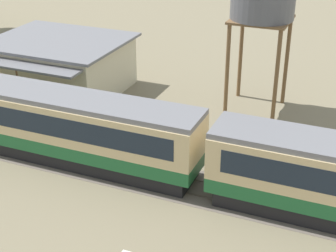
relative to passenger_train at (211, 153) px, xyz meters
The scene contains 3 objects.
passenger_train is the anchor object (origin of this frame).
railway_track 2.33m from the passenger_train, ahead, with size 144.16×3.60×0.04m.
station_building 18.11m from the passenger_train, 149.05° to the left, with size 10.17×9.61×4.12m.
Camera 1 is at (-8.36, -20.75, 15.54)m, focal length 55.00 mm.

